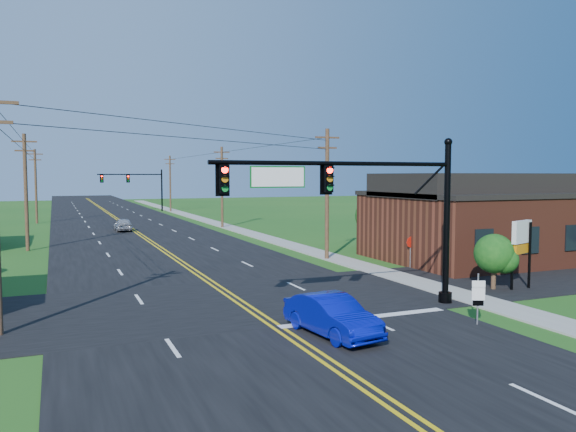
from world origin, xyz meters
name	(u,v)px	position (x,y,z in m)	size (l,w,h in m)	color
ground	(369,396)	(0.00, 0.00, 0.00)	(260.00, 260.00, 0.00)	#1B4F16
road_main	(130,229)	(0.00, 50.00, 0.02)	(16.00, 220.00, 0.04)	black
road_cross	(234,301)	(0.00, 12.00, 0.02)	(70.00, 10.00, 0.04)	black
sidewalk	(252,234)	(10.50, 40.00, 0.04)	(2.00, 160.00, 0.08)	gray
signal_mast_main	(361,201)	(4.34, 8.00, 4.75)	(11.30, 0.60, 7.48)	black
signal_mast_far	(134,183)	(4.44, 80.00, 4.55)	(10.98, 0.60, 7.48)	black
brick_building	(484,225)	(20.00, 18.00, 2.35)	(14.20, 11.20, 4.70)	#592719
utility_pole_left_b	(26,190)	(-9.50, 35.00, 4.72)	(1.80, 0.28, 9.00)	#392B19
utility_pole_left_c	(36,185)	(-9.50, 62.00, 4.72)	(1.80, 0.28, 9.00)	#392B19
utility_pole_right_a	(327,191)	(9.80, 22.00, 4.72)	(1.80, 0.28, 9.00)	#392B19
utility_pole_right_b	(222,185)	(9.80, 48.00, 4.72)	(1.80, 0.28, 9.00)	#392B19
utility_pole_right_c	(170,182)	(9.80, 78.00, 4.72)	(1.80, 0.28, 9.00)	#392B19
tree_right_back	(374,216)	(16.00, 26.00, 2.60)	(3.00, 3.00, 4.10)	#392B19
shrub_corner	(494,254)	(13.00, 9.50, 1.85)	(2.00, 2.00, 2.86)	#392B19
blue_car	(332,316)	(1.62, 5.30, 0.72)	(1.53, 4.40, 1.45)	#070FA5
distant_car	(123,225)	(-0.95, 47.93, 0.68)	(1.60, 3.97, 1.35)	#AAAAAE
route_sign	(478,295)	(7.50, 4.40, 1.19)	(0.48, 0.23, 2.03)	slate
stop_sign	(411,245)	(13.00, 16.70, 1.44)	(0.71, 0.16, 2.00)	slate
pylon_sign	(522,239)	(14.30, 9.00, 2.58)	(1.69, 0.82, 3.53)	black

